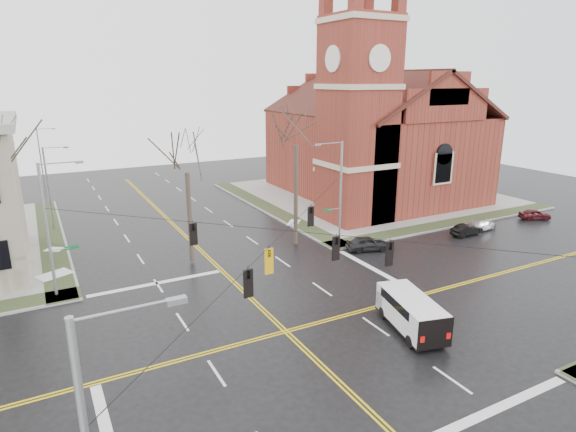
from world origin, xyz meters
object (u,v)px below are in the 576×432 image
signal_pole_nw (50,226)px  streetlight_north_a (49,185)px  church (371,129)px  tree_ne (296,138)px  parked_car_b (467,230)px  parked_car_a (368,243)px  cargo_van (409,310)px  tree_nw_near (187,166)px  streetlight_north_b (42,156)px  parked_car_d (535,214)px  signal_pole_ne (339,190)px  parked_car_c (481,225)px

signal_pole_nw → streetlight_north_a: size_ratio=1.12×
church → signal_pole_nw: size_ratio=3.06×
church → streetlight_north_a: size_ratio=3.44×
church → streetlight_north_a: bearing=174.8°
tree_ne → parked_car_b: bearing=-18.3°
parked_car_a → tree_ne: 10.88m
cargo_van → parked_car_b: size_ratio=1.74×
parked_car_b → cargo_van: bearing=122.1°
tree_ne → tree_nw_near: bearing=179.0°
streetlight_north_b → parked_car_d: streetlight_north_b is taller
church → signal_pole_nw: church is taller
signal_pole_nw → cargo_van: size_ratio=1.59×
signal_pole_ne → parked_car_d: (22.67, -3.22, -4.41)m
tree_nw_near → streetlight_north_a: bearing=121.6°
tree_nw_near → tree_ne: size_ratio=0.82×
streetlight_north_b → parked_car_b: 52.83m
parked_car_b → tree_nw_near: bearing=77.2°
parked_car_d → parked_car_c: bearing=113.5°
church → parked_car_a: bearing=-127.3°
cargo_van → streetlight_north_b: bearing=122.5°
parked_car_d → tree_nw_near: size_ratio=0.30×
signal_pole_nw → streetlight_north_b: signal_pole_nw is taller
tree_nw_near → signal_pole_nw: bearing=-170.5°
signal_pole_ne → parked_car_c: signal_pole_ne is taller
signal_pole_nw → signal_pole_ne: bearing=0.0°
parked_car_d → signal_pole_ne: bearing=106.2°
streetlight_north_b → parked_car_a: size_ratio=2.16×
cargo_van → parked_car_a: 13.42m
parked_car_a → tree_ne: size_ratio=0.28×
parked_car_d → church: bearing=53.5°
parked_car_a → parked_car_b: 10.82m
cargo_van → parked_car_b: (16.85, 10.89, -0.66)m
parked_car_b → parked_car_d: parked_car_d is taller
signal_pole_ne → signal_pole_nw: (-22.64, 0.00, 0.00)m
parked_car_c → tree_ne: bearing=68.4°
parked_car_c → parked_car_d: bearing=-98.2°
signal_pole_nw → parked_car_d: (45.31, -3.22, -4.41)m
signal_pole_ne → parked_car_c: 15.61m
signal_pole_ne → cargo_van: bearing=-108.0°
streetlight_north_a → tree_ne: 24.36m
cargo_van → parked_car_d: (27.41, 11.34, -0.66)m
church → streetlight_north_a: (-35.42, 3.22, -3.97)m
streetlight_north_b → tree_nw_near: 36.19m
parked_car_d → tree_ne: size_ratio=0.24×
church → streetlight_north_b: church is taller
parked_car_b → tree_ne: bearing=70.9°
church → streetlight_north_b: size_ratio=3.44×
streetlight_north_a → parked_car_a: (23.31, -19.12, -3.84)m
parked_car_b → tree_ne: size_ratio=0.25×
parked_car_d → tree_nw_near: tree_nw_near is taller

